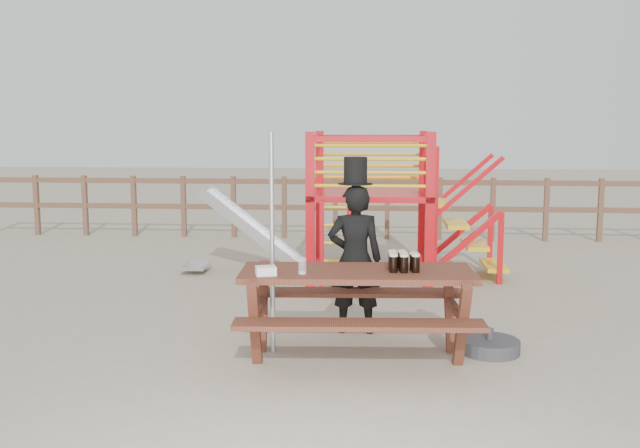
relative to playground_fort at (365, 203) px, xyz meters
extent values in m
plane|color=tan|center=(-0.12, -3.58, -1.07)|extent=(60.00, 60.00, 0.00)
cube|color=brown|center=(-0.12, 3.42, 0.03)|extent=(15.00, 0.06, 0.10)
cube|color=brown|center=(-0.12, 3.42, -0.47)|extent=(15.00, 0.06, 0.10)
cube|color=brown|center=(-6.62, 3.42, -0.47)|extent=(0.09, 0.09, 1.20)
cube|color=brown|center=(-5.62, 3.42, -0.47)|extent=(0.09, 0.09, 1.20)
cube|color=brown|center=(-4.62, 3.42, -0.47)|extent=(0.09, 0.09, 1.20)
cube|color=brown|center=(-3.62, 3.42, -0.47)|extent=(0.09, 0.09, 1.20)
cube|color=brown|center=(-2.62, 3.42, -0.47)|extent=(0.09, 0.09, 1.20)
cube|color=brown|center=(-1.62, 3.42, -0.47)|extent=(0.09, 0.09, 1.20)
cube|color=brown|center=(-0.62, 3.42, -0.47)|extent=(0.09, 0.09, 1.20)
cube|color=brown|center=(0.38, 3.42, -0.47)|extent=(0.09, 0.09, 1.20)
cube|color=brown|center=(1.38, 3.42, -0.47)|extent=(0.09, 0.09, 1.20)
cube|color=brown|center=(2.38, 3.42, -0.47)|extent=(0.09, 0.09, 1.20)
cube|color=brown|center=(3.38, 3.42, -0.47)|extent=(0.09, 0.09, 1.20)
cube|color=brown|center=(4.38, 3.42, -0.47)|extent=(0.09, 0.09, 1.20)
cube|color=red|center=(-0.72, -0.78, -0.02)|extent=(0.12, 0.12, 2.10)
cube|color=red|center=(0.88, -0.78, -0.02)|extent=(0.12, 0.12, 2.10)
cube|color=red|center=(-0.72, 0.82, -0.02)|extent=(0.12, 0.12, 2.10)
cube|color=red|center=(0.88, 0.82, -0.02)|extent=(0.12, 0.12, 2.10)
cube|color=red|center=(0.08, 0.02, 0.13)|extent=(1.72, 1.72, 0.08)
cube|color=red|center=(0.08, -0.78, 0.93)|extent=(1.60, 0.08, 0.08)
cube|color=red|center=(0.08, 0.82, 0.93)|extent=(1.60, 0.08, 0.08)
cube|color=red|center=(-0.72, 0.02, 0.93)|extent=(0.08, 1.60, 0.08)
cube|color=red|center=(0.88, 0.02, 0.93)|extent=(0.08, 1.60, 0.08)
cylinder|color=yellow|center=(0.08, -0.78, 0.31)|extent=(1.50, 0.05, 0.05)
cylinder|color=yellow|center=(0.08, 0.82, 0.31)|extent=(1.50, 0.05, 0.05)
cylinder|color=yellow|center=(0.08, -0.78, 0.49)|extent=(1.50, 0.05, 0.05)
cylinder|color=yellow|center=(0.08, 0.82, 0.49)|extent=(1.50, 0.05, 0.05)
cylinder|color=yellow|center=(0.08, -0.78, 0.67)|extent=(1.50, 0.05, 0.05)
cylinder|color=yellow|center=(0.08, 0.82, 0.67)|extent=(1.50, 0.05, 0.05)
cylinder|color=yellow|center=(0.08, -0.78, 0.85)|extent=(1.50, 0.05, 0.05)
cylinder|color=yellow|center=(0.08, 0.82, 0.85)|extent=(1.50, 0.05, 0.05)
cube|color=red|center=(-0.55, -0.93, -0.47)|extent=(0.06, 0.06, 1.20)
cube|color=red|center=(-0.19, -0.93, -0.47)|extent=(0.06, 0.06, 1.20)
cylinder|color=yellow|center=(-0.37, -0.93, -0.92)|extent=(0.36, 0.04, 0.04)
cylinder|color=yellow|center=(-0.37, -0.93, -0.68)|extent=(0.36, 0.04, 0.04)
cylinder|color=yellow|center=(-0.37, -0.93, -0.44)|extent=(0.36, 0.04, 0.04)
cylinder|color=yellow|center=(-0.37, -0.93, -0.20)|extent=(0.36, 0.04, 0.04)
cylinder|color=yellow|center=(-0.37, -0.93, 0.04)|extent=(0.36, 0.04, 0.04)
cube|color=yellow|center=(1.03, 0.02, 0.01)|extent=(0.30, 0.90, 0.06)
cube|color=yellow|center=(1.31, 0.02, -0.29)|extent=(0.30, 0.90, 0.06)
cube|color=yellow|center=(1.59, 0.02, -0.59)|extent=(0.30, 0.90, 0.06)
cube|color=yellow|center=(1.87, 0.02, -0.89)|extent=(0.30, 0.90, 0.06)
cube|color=red|center=(1.43, -0.43, -0.47)|extent=(0.95, 0.08, 0.86)
cube|color=red|center=(1.43, 0.47, -0.47)|extent=(0.95, 0.08, 0.86)
cube|color=silver|center=(-1.62, 0.02, -0.45)|extent=(1.53, 0.55, 1.21)
cube|color=silver|center=(-1.62, -0.25, -0.41)|extent=(1.58, 0.04, 1.28)
cube|color=silver|center=(-1.62, 0.29, -0.41)|extent=(1.58, 0.04, 1.28)
cube|color=silver|center=(-2.52, 0.02, -0.97)|extent=(0.35, 0.55, 0.05)
cube|color=brown|center=(-0.01, -3.75, -0.26)|extent=(2.21, 0.93, 0.05)
cube|color=brown|center=(0.03, -4.34, -0.58)|extent=(2.18, 0.43, 0.04)
cube|color=brown|center=(-0.04, -3.15, -0.58)|extent=(2.18, 0.43, 0.04)
cube|color=brown|center=(-0.93, -3.80, -0.68)|extent=(0.16, 1.30, 0.78)
cube|color=brown|center=(0.91, -3.70, -0.68)|extent=(0.16, 1.30, 0.78)
imported|color=black|center=(-0.06, -2.90, -0.28)|extent=(0.59, 0.41, 1.58)
cube|color=#0B7F2E|center=(-0.06, -2.78, -0.10)|extent=(0.06, 0.02, 0.37)
cylinder|color=black|center=(-0.06, -2.90, 0.51)|extent=(0.36, 0.36, 0.01)
cylinder|color=black|center=(-0.06, -2.90, 0.65)|extent=(0.24, 0.24, 0.27)
cube|color=white|center=(-0.06, -2.78, 0.75)|extent=(0.13, 0.01, 0.03)
cylinder|color=#B2B2B7|center=(-0.82, -3.66, -0.01)|extent=(0.05, 0.05, 2.12)
cylinder|color=#35353A|center=(1.27, -3.51, -1.01)|extent=(0.57, 0.57, 0.13)
cylinder|color=#35353A|center=(1.27, -3.51, -0.88)|extent=(0.07, 0.07, 0.11)
cube|color=white|center=(-0.82, -4.03, -0.19)|extent=(0.21, 0.18, 0.08)
cylinder|color=black|center=(0.33, -3.81, -0.16)|extent=(0.08, 0.08, 0.15)
cylinder|color=beige|center=(0.33, -3.81, -0.07)|extent=(0.08, 0.08, 0.02)
cylinder|color=black|center=(0.42, -3.82, -0.16)|extent=(0.08, 0.08, 0.15)
cylinder|color=beige|center=(0.42, -3.82, -0.07)|extent=(0.08, 0.08, 0.02)
cylinder|color=black|center=(0.53, -3.80, -0.16)|extent=(0.08, 0.08, 0.15)
cylinder|color=beige|center=(0.53, -3.80, -0.07)|extent=(0.08, 0.08, 0.02)
cylinder|color=black|center=(0.32, -3.72, -0.16)|extent=(0.08, 0.08, 0.15)
cylinder|color=beige|center=(0.32, -3.72, -0.07)|extent=(0.08, 0.08, 0.02)
cylinder|color=black|center=(0.42, -3.70, -0.16)|extent=(0.08, 0.08, 0.15)
cylinder|color=beige|center=(0.42, -3.70, -0.07)|extent=(0.08, 0.08, 0.02)
cylinder|color=black|center=(0.52, -3.70, -0.16)|extent=(0.08, 0.08, 0.15)
cylinder|color=beige|center=(0.52, -3.70, -0.07)|extent=(0.08, 0.08, 0.02)
cylinder|color=black|center=(0.32, -3.60, -0.16)|extent=(0.08, 0.08, 0.15)
cylinder|color=beige|center=(0.32, -3.60, -0.07)|extent=(0.08, 0.08, 0.02)
cylinder|color=black|center=(0.41, -3.60, -0.16)|extent=(0.08, 0.08, 0.15)
cylinder|color=beige|center=(0.41, -3.60, -0.07)|extent=(0.08, 0.08, 0.02)
cylinder|color=silver|center=(-0.50, -3.95, -0.16)|extent=(0.08, 0.08, 0.15)
cylinder|color=beige|center=(-0.50, -3.95, -0.22)|extent=(0.07, 0.07, 0.02)
camera|label=1|loc=(0.16, -10.27, 1.10)|focal=40.00mm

